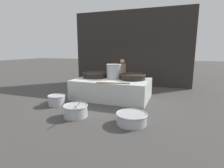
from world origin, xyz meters
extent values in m
plane|color=#474442|center=(0.00, 0.00, 0.00)|extent=(60.00, 60.00, 0.00)
cube|color=#2D2826|center=(0.00, 3.11, 2.08)|extent=(6.70, 0.24, 4.17)
cube|color=silver|center=(0.00, 0.00, 0.40)|extent=(3.06, 1.96, 0.80)
cylinder|color=black|center=(-0.88, 0.20, 0.90)|extent=(1.04, 1.04, 0.20)
torus|color=black|center=(-0.88, 0.20, 1.00)|extent=(1.08, 1.08, 0.08)
cylinder|color=black|center=(0.82, 0.24, 0.90)|extent=(1.02, 1.02, 0.19)
torus|color=black|center=(0.82, 0.24, 0.99)|extent=(1.06, 1.06, 0.08)
cylinder|color=#9E9EA3|center=(0.01, 0.21, 1.10)|extent=(0.60, 0.60, 0.60)
torus|color=#9E9EA3|center=(0.01, 0.21, 1.40)|extent=(0.64, 0.64, 0.04)
cylinder|color=brown|center=(0.35, -0.88, 0.82)|extent=(1.21, 0.28, 0.04)
cube|color=brown|center=(0.90, -0.77, 0.81)|extent=(0.14, 0.12, 0.02)
cylinder|color=#9E7551|center=(0.00, 1.35, 0.38)|extent=(0.12, 0.12, 0.77)
cylinder|color=#9E7551|center=(0.03, 1.52, 0.38)|extent=(0.12, 0.12, 0.77)
cube|color=#4C663F|center=(0.02, 1.44, 0.54)|extent=(0.22, 0.26, 0.50)
cube|color=#9E7551|center=(0.02, 1.44, 1.05)|extent=(0.23, 0.49, 0.57)
cylinder|color=#9E7551|center=(-0.12, 1.22, 1.05)|extent=(0.32, 0.15, 0.52)
cylinder|color=#9E7551|center=(-0.03, 1.68, 1.05)|extent=(0.32, 0.15, 0.52)
sphere|color=#9E7551|center=(0.02, 1.44, 1.46)|extent=(0.22, 0.22, 0.22)
cylinder|color=#B7B7BC|center=(-0.33, -2.37, 0.17)|extent=(0.72, 0.72, 0.34)
torus|color=#B7B7BC|center=(-0.33, -2.37, 0.34)|extent=(0.76, 0.76, 0.04)
cylinder|color=tan|center=(-0.33, -2.37, 0.25)|extent=(0.63, 0.63, 0.09)
sphere|color=#B7B7BC|center=(-0.24, -2.45, 0.32)|extent=(0.13, 0.13, 0.13)
cylinder|color=#B7B7BC|center=(-0.07, -2.62, 0.49)|extent=(0.36, 0.36, 0.35)
cylinder|color=#B7B7BC|center=(1.40, -2.32, 0.14)|extent=(0.83, 0.83, 0.28)
torus|color=#B7B7BC|center=(1.40, -2.32, 0.28)|extent=(0.87, 0.87, 0.04)
cylinder|color=orange|center=(1.40, -2.32, 0.21)|extent=(0.73, 0.73, 0.07)
cylinder|color=orange|center=(1.62, -2.44, 0.25)|extent=(0.05, 0.06, 0.02)
cylinder|color=orange|center=(1.40, -2.20, 0.26)|extent=(0.05, 0.06, 0.04)
cylinder|color=orange|center=(1.21, -2.37, 0.26)|extent=(0.04, 0.04, 0.03)
cylinder|color=orange|center=(1.20, -2.39, 0.26)|extent=(0.05, 0.06, 0.03)
cylinder|color=orange|center=(1.35, -2.48, 0.26)|extent=(0.06, 0.04, 0.03)
cylinder|color=orange|center=(1.38, -2.34, 0.26)|extent=(0.06, 0.06, 0.03)
cylinder|color=#B7B7BC|center=(-1.58, -1.62, 0.18)|extent=(0.60, 0.60, 0.36)
torus|color=#B7B7BC|center=(-1.58, -1.62, 0.36)|extent=(0.63, 0.63, 0.03)
cylinder|color=#6B9347|center=(-1.58, -1.62, 0.26)|extent=(0.53, 0.53, 0.09)
camera|label=1|loc=(2.43, -6.75, 1.99)|focal=28.00mm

